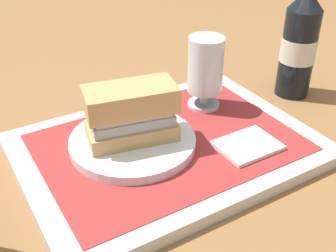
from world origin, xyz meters
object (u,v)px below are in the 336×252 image
object	(u,v)px
plate	(133,142)
sandwich	(133,112)
beer_glass	(205,70)
beer_bottle	(299,42)

from	to	relation	value
plate	sandwich	distance (m)	0.05
sandwich	beer_glass	world-z (taller)	beer_glass
sandwich	beer_bottle	distance (m)	0.36
sandwich	beer_glass	size ratio (longest dim) A/B	1.12
plate	beer_glass	bearing A→B (deg)	15.99
plate	beer_bottle	bearing A→B (deg)	4.80
beer_bottle	beer_glass	bearing A→B (deg)	175.29
beer_glass	beer_bottle	world-z (taller)	beer_bottle
plate	sandwich	bearing A→B (deg)	-11.69
sandwich	beer_glass	xyz separation A→B (m)	(0.16, 0.05, 0.01)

